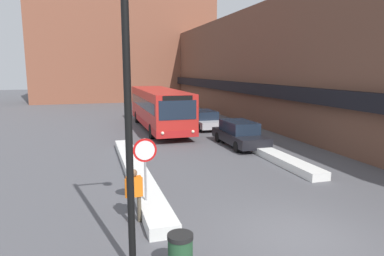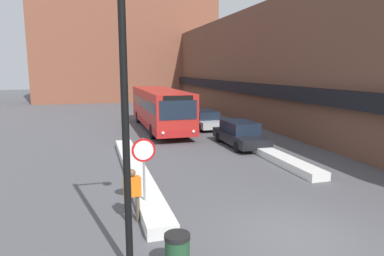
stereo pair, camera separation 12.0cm
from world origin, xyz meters
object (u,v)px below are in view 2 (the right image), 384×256
(street_lamp, at_px, (137,87))
(trash_bin, at_px, (177,254))
(parked_car_front, at_px, (240,134))
(parked_car_back, at_px, (180,108))
(stop_sign, at_px, (144,159))
(pedestrian, at_px, (132,191))
(parked_car_middle, at_px, (205,119))
(city_bus, at_px, (160,108))

(street_lamp, height_order, trash_bin, street_lamp)
(parked_car_front, xyz_separation_m, parked_car_back, (-0.00, 14.72, -0.03))
(stop_sign, xyz_separation_m, pedestrian, (-0.46, -0.69, -0.77))
(parked_car_middle, bearing_deg, pedestrian, -115.69)
(parked_car_back, relative_size, pedestrian, 2.89)
(trash_bin, bearing_deg, city_bus, 80.12)
(city_bus, relative_size, street_lamp, 1.75)
(city_bus, height_order, parked_car_middle, city_bus)
(city_bus, xyz_separation_m, parked_car_middle, (3.50, -0.56, -0.96))
(pedestrian, bearing_deg, stop_sign, 53.58)
(street_lamp, xyz_separation_m, pedestrian, (0.11, 2.58, -3.19))
(street_lamp, bearing_deg, city_bus, 77.70)
(parked_car_front, relative_size, stop_sign, 1.95)
(city_bus, distance_m, parked_car_front, 8.10)
(trash_bin, bearing_deg, stop_sign, 92.92)
(city_bus, distance_m, pedestrian, 16.56)
(stop_sign, bearing_deg, trash_bin, -87.08)
(street_lamp, xyz_separation_m, trash_bin, (0.75, -0.38, -3.71))
(parked_car_front, relative_size, pedestrian, 2.85)
(parked_car_back, distance_m, trash_bin, 27.37)
(pedestrian, xyz_separation_m, trash_bin, (0.65, -2.96, -0.52))
(parked_car_front, relative_size, parked_car_back, 0.98)
(parked_car_middle, relative_size, stop_sign, 1.92)
(parked_car_front, distance_m, trash_bin, 13.61)
(parked_car_middle, bearing_deg, trash_bin, -110.25)
(stop_sign, distance_m, pedestrian, 1.13)
(parked_car_front, xyz_separation_m, parked_car_middle, (0.00, 6.68, -0.04))
(parked_car_middle, bearing_deg, parked_car_front, -90.00)
(parked_car_middle, distance_m, stop_sign, 16.42)
(parked_car_middle, xyz_separation_m, stop_sign, (-7.00, -14.81, 1.06))
(city_bus, xyz_separation_m, street_lamp, (-4.07, -18.65, 2.53))
(parked_car_front, height_order, stop_sign, stop_sign)
(city_bus, bearing_deg, street_lamp, -102.30)
(parked_car_back, relative_size, stop_sign, 1.98)
(parked_car_middle, height_order, pedestrian, pedestrian)
(stop_sign, relative_size, pedestrian, 1.46)
(parked_car_middle, height_order, street_lamp, street_lamp)
(stop_sign, distance_m, trash_bin, 3.88)
(city_bus, xyz_separation_m, stop_sign, (-3.50, -15.37, 0.10))
(street_lamp, bearing_deg, parked_car_back, 73.85)
(parked_car_back, height_order, street_lamp, street_lamp)
(parked_car_back, relative_size, street_lamp, 0.70)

